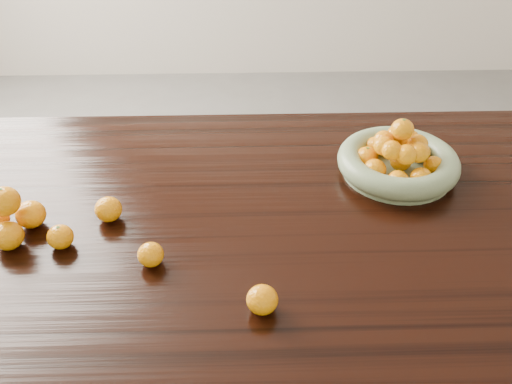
{
  "coord_description": "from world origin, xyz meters",
  "views": [
    {
      "loc": [
        -0.01,
        -1.05,
        1.57
      ],
      "look_at": [
        0.02,
        -0.02,
        0.83
      ],
      "focal_mm": 40.0,
      "sensor_mm": 36.0,
      "label": 1
    }
  ],
  "objects_px": {
    "dining_table": "(246,244)",
    "orange_pyramid": "(9,217)",
    "loose_orange_0": "(60,237)",
    "fruit_bowl": "(398,160)"
  },
  "relations": [
    {
      "from": "dining_table",
      "to": "orange_pyramid",
      "type": "xyz_separation_m",
      "value": [
        -0.52,
        -0.05,
        0.14
      ]
    },
    {
      "from": "orange_pyramid",
      "to": "loose_orange_0",
      "type": "relative_size",
      "value": 2.53
    },
    {
      "from": "orange_pyramid",
      "to": "loose_orange_0",
      "type": "bearing_deg",
      "value": -21.34
    },
    {
      "from": "fruit_bowl",
      "to": "orange_pyramid",
      "type": "bearing_deg",
      "value": -166.66
    },
    {
      "from": "orange_pyramid",
      "to": "loose_orange_0",
      "type": "height_order",
      "value": "orange_pyramid"
    },
    {
      "from": "dining_table",
      "to": "orange_pyramid",
      "type": "relative_size",
      "value": 13.82
    },
    {
      "from": "dining_table",
      "to": "fruit_bowl",
      "type": "height_order",
      "value": "fruit_bowl"
    },
    {
      "from": "orange_pyramid",
      "to": "loose_orange_0",
      "type": "distance_m",
      "value": 0.13
    },
    {
      "from": "fruit_bowl",
      "to": "dining_table",
      "type": "bearing_deg",
      "value": -157.39
    },
    {
      "from": "dining_table",
      "to": "orange_pyramid",
      "type": "bearing_deg",
      "value": -174.17
    }
  ]
}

